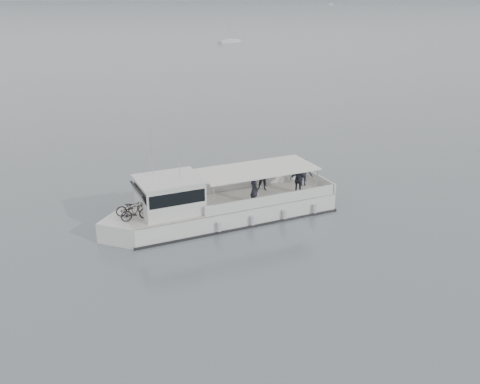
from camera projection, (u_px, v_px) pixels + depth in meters
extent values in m
plane|color=#535D62|center=(233.00, 221.00, 30.19)|extent=(1400.00, 1400.00, 0.00)
cube|color=white|center=(231.00, 211.00, 30.36)|extent=(12.30, 6.84, 1.29)
cube|color=white|center=(128.00, 230.00, 28.04)|extent=(3.06, 3.06, 1.29)
cube|color=beige|center=(231.00, 201.00, 30.13)|extent=(12.30, 6.84, 0.06)
cube|color=black|center=(231.00, 218.00, 30.51)|extent=(12.52, 7.01, 0.18)
cube|color=white|center=(248.00, 183.00, 32.02)|extent=(7.55, 2.65, 0.60)
cube|color=white|center=(272.00, 200.00, 29.42)|extent=(7.55, 2.65, 0.60)
cube|color=white|center=(320.00, 181.00, 32.32)|extent=(1.12, 3.04, 0.60)
cube|color=white|center=(170.00, 196.00, 28.42)|extent=(3.87, 3.56, 1.79)
cube|color=black|center=(141.00, 198.00, 27.77)|extent=(1.33, 2.53, 1.15)
cube|color=black|center=(169.00, 190.00, 28.31)|extent=(3.69, 3.53, 0.69)
cube|color=white|center=(169.00, 179.00, 28.08)|extent=(4.12, 3.81, 0.10)
cube|color=white|center=(257.00, 169.00, 30.16)|extent=(7.35, 4.99, 0.08)
cylinder|color=silver|center=(214.00, 200.00, 28.04)|extent=(0.08, 0.08, 1.64)
cylinder|color=silver|center=(196.00, 183.00, 30.40)|extent=(0.08, 0.08, 1.64)
cylinder|color=silver|center=(317.00, 183.00, 30.51)|extent=(0.08, 0.08, 1.64)
cylinder|color=silver|center=(293.00, 169.00, 32.87)|extent=(0.08, 0.08, 1.64)
cylinder|color=silver|center=(152.00, 152.00, 28.14)|extent=(0.04, 0.04, 2.58)
cylinder|color=silver|center=(179.00, 162.00, 27.25)|extent=(0.04, 0.04, 2.18)
cylinder|color=#B9BCBF|center=(219.00, 227.00, 28.28)|extent=(0.30, 0.30, 0.50)
cylinder|color=#B9BCBF|center=(253.00, 220.00, 29.06)|extent=(0.30, 0.30, 0.50)
cylinder|color=#B9BCBF|center=(284.00, 214.00, 29.83)|extent=(0.30, 0.30, 0.50)
cylinder|color=#B9BCBF|center=(315.00, 209.00, 30.60)|extent=(0.30, 0.30, 0.50)
imported|color=black|center=(132.00, 207.00, 28.14)|extent=(1.80, 1.11, 0.89)
imported|color=black|center=(135.00, 212.00, 27.46)|extent=(1.63, 0.92, 0.94)
imported|color=#262933|center=(254.00, 189.00, 29.46)|extent=(0.63, 0.72, 1.67)
imported|color=#262933|center=(263.00, 177.00, 31.35)|extent=(0.94, 0.81, 1.67)
imported|color=#262933|center=(298.00, 180.00, 30.87)|extent=(1.06, 0.73, 1.67)
imported|color=#262933|center=(304.00, 173.00, 32.10)|extent=(1.12, 0.70, 1.67)
cube|color=white|center=(331.00, 4.00, 384.10)|extent=(4.65, 5.99, 0.75)
cube|color=white|center=(331.00, 4.00, 383.99)|extent=(2.47, 2.61, 0.45)
cube|color=white|center=(229.00, 41.00, 125.52)|extent=(5.50, 4.43, 0.75)
cube|color=white|center=(229.00, 40.00, 125.40)|extent=(2.43, 2.32, 0.45)
cylinder|color=silver|center=(229.00, 27.00, 124.34)|extent=(0.08, 0.08, 5.98)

